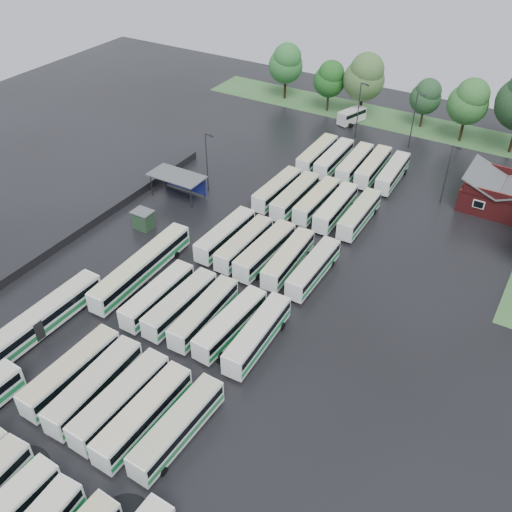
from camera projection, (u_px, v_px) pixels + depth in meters
The scene contains 46 objects.
ground at pixel (184, 324), 62.67m from camera, with size 160.00×160.00×0.00m, color black.
brick_building at pixel (500, 196), 81.04m from camera, with size 10.07×8.60×5.39m.
wash_shed at pixel (179, 178), 83.10m from camera, with size 8.20×4.20×3.58m.
utility_hut at pixel (143, 219), 77.22m from camera, with size 2.70×2.20×2.62m.
grass_strip_north at pixel (401, 122), 106.36m from camera, with size 80.00×10.00×0.01m, color #376531.
west_fence at pixel (87, 227), 76.96m from camera, with size 0.10×50.00×1.20m, color #2D2D30.
bus_r1c0 at pixel (71, 371), 54.99m from camera, with size 2.56×11.18×3.10m.
bus_r1c1 at pixel (95, 386), 53.56m from camera, with size 2.71×11.28×3.12m.
bus_r1c2 at pixel (121, 400), 52.25m from camera, with size 2.62×11.26×3.12m.
bus_r1c3 at pixel (144, 415), 50.90m from camera, with size 2.53×11.22×3.11m.
bus_r1c4 at pixel (178, 427), 49.91m from camera, with size 2.58×10.91×3.02m.
bus_r2c0 at pixel (158, 295), 64.11m from camera, with size 2.33×10.70×2.97m.
bus_r2c1 at pixel (180, 304), 62.96m from camera, with size 2.55×10.73×2.97m.
bus_r2c2 at pixel (204, 313), 61.78m from camera, with size 2.55×10.70×2.96m.
bus_r2c3 at pixel (231, 323), 60.47m from camera, with size 2.76×10.72×2.96m.
bus_r2c4 at pixel (258, 334), 59.09m from camera, with size 2.79×11.08×3.06m.
bus_r3c0 at pixel (225, 235), 73.68m from camera, with size 2.50×10.84×3.00m.
bus_r3c1 at pixel (244, 244), 72.17m from camera, with size 2.37×10.61×2.95m.
bus_r3c2 at pixel (265, 250), 70.86m from camera, with size 2.69×11.17×3.09m.
bus_r3c3 at pixel (288, 258), 69.66m from camera, with size 2.75×10.74×2.96m.
bus_r3c4 at pixel (313, 268), 68.13m from camera, with size 2.33×10.61×2.95m.
bus_r4c0 at pixel (277, 189), 83.11m from camera, with size 2.50×10.66×2.95m.
bus_r4c1 at pixel (295, 196), 81.42m from camera, with size 2.43×11.09×3.08m.
bus_r4c2 at pixel (317, 200), 80.58m from camera, with size 2.34×10.66×2.96m.
bus_r4c3 at pixel (336, 207), 79.08m from camera, with size 2.59×10.85×3.00m.
bus_r4c4 at pixel (359, 214), 77.71m from camera, with size 2.44×10.74×2.98m.
bus_r5c0 at pixel (317, 154), 92.05m from camera, with size 2.52×11.03×3.06m.
bus_r5c1 at pixel (334, 158), 90.86m from camera, with size 2.53×10.89×3.02m.
bus_r5c2 at pixel (355, 163), 89.54m from camera, with size 2.69×10.90×3.01m.
bus_r5c3 at pixel (373, 167), 88.59m from camera, with size 2.73×11.03×3.05m.
bus_r5c4 at pixel (393, 173), 87.13m from camera, with size 2.74×10.70×2.95m.
artic_bus_west_b at pixel (142, 266), 68.26m from camera, with size 2.72×16.49×3.05m.
artic_bus_west_c at pixel (38, 322), 60.49m from camera, with size 2.59×16.55×3.07m.
minibus at pixel (352, 115), 105.21m from camera, with size 3.82×6.16×2.53m.
tree_north_0 at pixel (286, 63), 111.30m from camera, with size 6.75×6.75×11.18m.
tree_north_1 at pixel (330, 79), 106.69m from camera, with size 5.97×5.97×9.88m.
tree_north_2 at pixel (365, 76), 102.89m from camera, with size 7.49×7.49×12.41m.
tree_north_3 at pixel (426, 96), 100.94m from camera, with size 5.52×5.52×9.14m.
tree_north_4 at pixel (469, 101), 95.36m from camera, with size 6.84×6.84×11.32m.
lamp_post_ne at pixel (448, 171), 79.98m from camera, with size 1.40×0.27×9.12m.
lamp_post_nw at pixel (207, 158), 82.82m from camera, with size 1.43×0.28×9.30m.
lamp_post_back_w at pixel (359, 107), 97.46m from camera, with size 1.52×0.30×9.87m.
lamp_post_back_e at pixel (414, 117), 94.23m from camera, with size 1.49×0.29×9.65m.
puddle_0 at pixel (22, 469), 48.46m from camera, with size 4.74×4.74×0.01m, color black.
puddle_2 at pixel (148, 301), 65.75m from camera, with size 6.71×6.71×0.01m, color black.
puddle_3 at pixel (236, 350), 59.54m from camera, with size 5.15×5.15×0.01m, color black.
Camera 1 is at (30.28, -35.12, 43.56)m, focal length 40.00 mm.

